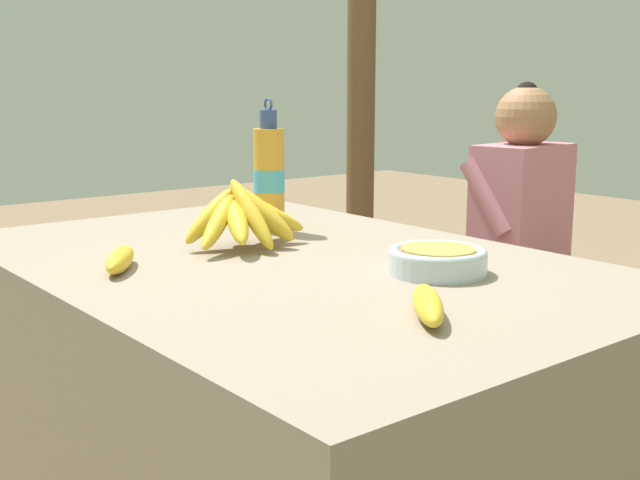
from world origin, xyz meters
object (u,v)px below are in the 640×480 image
loose_banana_front (120,260)px  wooden_bench (570,315)px  banana_bunch_ripe (245,215)px  support_post_near (362,36)px  water_bottle (269,178)px  loose_banana_side (428,305)px  seated_vendor (509,221)px  serving_bowl (438,259)px

loose_banana_front → wooden_bench: (-0.05, 1.57, -0.41)m
banana_bunch_ripe → support_post_near: 2.00m
water_bottle → support_post_near: (-1.15, 1.31, 0.42)m
banana_bunch_ripe → wooden_bench: 1.35m
wooden_bench → support_post_near: support_post_near is taller
loose_banana_side → support_post_near: size_ratio=0.07×
seated_vendor → loose_banana_front: bearing=93.9°
banana_bunch_ripe → water_bottle: size_ratio=1.03×
loose_banana_side → wooden_bench: size_ratio=0.11×
loose_banana_front → wooden_bench: 1.62m
loose_banana_side → seated_vendor: size_ratio=0.16×
serving_bowl → wooden_bench: bearing=111.7°
seated_vendor → serving_bowl: bearing=115.6°
banana_bunch_ripe → support_post_near: (-1.27, 1.47, 0.48)m
loose_banana_front → banana_bunch_ripe: bearing=96.3°
loose_banana_side → support_post_near: (-1.89, 1.55, 0.53)m
loose_banana_front → seated_vendor: seated_vendor is taller
support_post_near → loose_banana_side: bearing=-39.3°
wooden_bench → support_post_near: (-1.26, 0.20, 0.94)m
seated_vendor → support_post_near: 1.24m
water_bottle → seated_vendor: bearing=96.5°
loose_banana_side → banana_bunch_ripe: bearing=172.6°
serving_bowl → support_post_near: 2.22m
support_post_near → water_bottle: bearing=-48.8°
loose_banana_front → seated_vendor: bearing=100.3°
loose_banana_side → support_post_near: bearing=140.7°
wooden_bench → water_bottle: bearing=-95.6°
water_bottle → wooden_bench: bearing=84.4°
serving_bowl → loose_banana_side: bearing=-49.9°
serving_bowl → seated_vendor: (-0.68, 1.08, -0.13)m
water_bottle → loose_banana_front: water_bottle is taller
loose_banana_side → wooden_bench: loose_banana_side is taller
banana_bunch_ripe → water_bottle: (-0.12, 0.15, 0.06)m
loose_banana_front → support_post_near: support_post_near is taller
wooden_bench → seated_vendor: bearing=-170.9°
water_bottle → support_post_near: support_post_near is taller
banana_bunch_ripe → loose_banana_front: (0.03, -0.31, -0.05)m
serving_bowl → support_post_near: bearing=142.2°
loose_banana_side → support_post_near: 2.50m
water_bottle → loose_banana_front: (0.16, -0.46, -0.11)m
banana_bunch_ripe → serving_bowl: banana_bunch_ripe is taller
serving_bowl → support_post_near: support_post_near is taller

